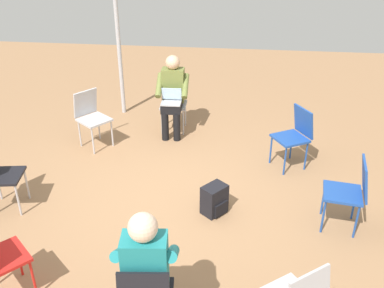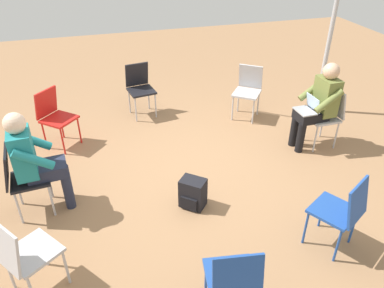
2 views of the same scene
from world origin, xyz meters
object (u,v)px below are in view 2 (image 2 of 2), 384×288
(chair_east, at_px, (233,279))
(person_with_laptop, at_px, (319,102))
(person_in_teal, at_px, (34,158))
(chair_west, at_px, (140,86))
(chair_north, at_px, (327,113))
(chair_northeast, at_px, (342,209))
(chair_northwest, at_px, (248,88))
(chair_southeast, at_px, (23,253))
(chair_southwest, at_px, (54,114))
(chair_south, at_px, (22,176))
(backpack_near_laptop_user, at_px, (193,194))

(chair_east, bearing_deg, person_with_laptop, 55.28)
(chair_east, bearing_deg, person_in_teal, 137.84)
(chair_west, bearing_deg, person_with_laptop, 133.20)
(chair_north, relative_size, person_in_teal, 0.69)
(chair_northeast, distance_m, person_with_laptop, 1.99)
(chair_north, relative_size, chair_west, 1.00)
(chair_northwest, bearing_deg, chair_southeast, 77.74)
(chair_southwest, bearing_deg, chair_east, 65.76)
(chair_east, xyz_separation_m, person_with_laptop, (-2.26, 2.12, 0.20))
(chair_southeast, height_order, chair_south, same)
(chair_south, bearing_deg, chair_southeast, -0.07)
(chair_south, relative_size, chair_northwest, 1.00)
(chair_west, bearing_deg, chair_southwest, 17.87)
(chair_north, height_order, chair_south, same)
(person_with_laptop, bearing_deg, chair_north, -90.00)
(chair_west, distance_m, chair_east, 3.96)
(chair_east, xyz_separation_m, backpack_near_laptop_user, (-1.46, 0.09, -0.34))
(chair_southeast, height_order, person_with_laptop, person_with_laptop)
(chair_south, xyz_separation_m, person_in_teal, (-0.02, 0.17, 0.20))
(chair_southwest, height_order, backpack_near_laptop_user, chair_southwest)
(chair_south, height_order, chair_west, same)
(chair_east, xyz_separation_m, chair_northeast, (-0.46, 1.29, 0.00))
(chair_southeast, distance_m, chair_east, 1.75)
(chair_northwest, distance_m, backpack_near_laptop_user, 2.45)
(chair_east, bearing_deg, chair_southeast, 163.96)
(chair_northeast, relative_size, person_in_teal, 0.69)
(person_with_laptop, relative_size, backpack_near_laptop_user, 3.44)
(chair_west, relative_size, chair_east, 1.00)
(chair_south, distance_m, backpack_near_laptop_user, 1.88)
(chair_east, distance_m, backpack_near_laptop_user, 1.50)
(chair_north, xyz_separation_m, backpack_near_laptop_user, (0.80, -2.20, -0.34))
(chair_south, bearing_deg, person_in_teal, 90.00)
(chair_south, distance_m, chair_southwest, 1.44)
(chair_southeast, distance_m, person_with_laptop, 4.02)
(chair_west, xyz_separation_m, person_in_teal, (2.07, -1.44, 0.20))
(chair_southwest, xyz_separation_m, backpack_near_laptop_user, (1.82, 1.50, -0.34))
(chair_south, xyz_separation_m, chair_east, (1.86, 1.71, 0.00))
(chair_north, distance_m, chair_west, 2.93)
(chair_southeast, height_order, chair_northeast, same)
(chair_southeast, relative_size, chair_north, 1.00)
(chair_east, bearing_deg, chair_north, 53.14)
(chair_north, relative_size, backpack_near_laptop_user, 2.36)
(chair_southwest, height_order, person_with_laptop, person_with_laptop)
(chair_southeast, relative_size, backpack_near_laptop_user, 2.36)
(chair_northeast, bearing_deg, chair_northwest, 54.42)
(chair_southwest, xyz_separation_m, person_with_laptop, (1.02, 3.53, 0.20))
(chair_north, relative_size, chair_northwest, 1.00)
(chair_northeast, height_order, backpack_near_laptop_user, chair_northeast)
(chair_north, xyz_separation_m, person_in_teal, (0.38, -3.83, 0.20))
(person_with_laptop, bearing_deg, chair_south, 94.23)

